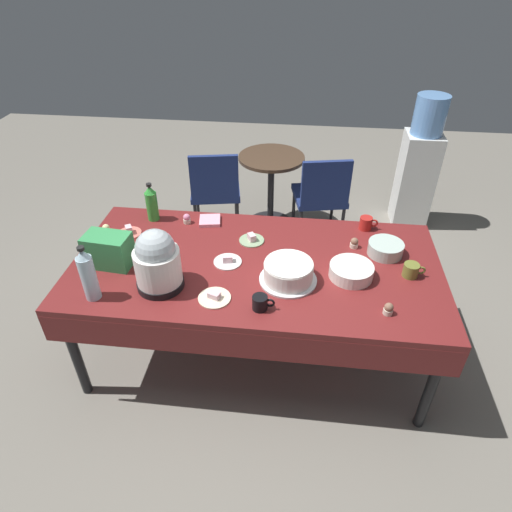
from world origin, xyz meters
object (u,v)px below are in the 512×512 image
object	(u,v)px
maroon_chair_left	(215,187)
soda_bottle_water	(88,275)
maroon_chair_right	(321,193)
dessert_plate_coral	(129,232)
cupcake_mint	(106,229)
cupcake_berry	(354,243)
soda_bottle_lime_soda	(152,203)
glass_salad_bowl	(385,248)
coffee_mug_red	(366,223)
potluck_table	(256,271)
slow_cooker	(157,261)
coffee_mug_black	(260,303)
ceramic_snack_bowl	(351,271)
dessert_plate_charcoal	(159,245)
cupcake_rose	(388,309)
soda_carton	(109,250)
round_cafe_table	(271,179)
dessert_plate_white	(228,261)
coffee_mug_olive	(411,270)
dessert_plate_sage	(252,239)
cupcake_cocoa	(187,219)
frosted_layer_cake	(288,272)
water_cooler	(418,166)
dessert_plate_cream	(214,297)

from	to	relation	value
maroon_chair_left	soda_bottle_water	bearing A→B (deg)	-99.38
soda_bottle_water	maroon_chair_right	world-z (taller)	soda_bottle_water
dessert_plate_coral	cupcake_mint	distance (m)	0.15
cupcake_berry	soda_bottle_lime_soda	xyz separation A→B (m)	(-1.35, 0.19, 0.09)
glass_salad_bowl	coffee_mug_red	bearing A→B (deg)	108.68
soda_bottle_water	potluck_table	bearing A→B (deg)	25.92
glass_salad_bowl	slow_cooker	bearing A→B (deg)	-160.37
glass_salad_bowl	coffee_mug_black	world-z (taller)	coffee_mug_black
ceramic_snack_bowl	dessert_plate_charcoal	world-z (taller)	ceramic_snack_bowl
cupcake_rose	soda_carton	size ratio (longest dim) A/B	0.26
potluck_table	round_cafe_table	size ratio (longest dim) A/B	3.06
dessert_plate_white	soda_bottle_lime_soda	distance (m)	0.74
dessert_plate_white	coffee_mug_olive	size ratio (longest dim) A/B	1.33
potluck_table	slow_cooker	xyz separation A→B (m)	(-0.50, -0.27, 0.23)
cupcake_berry	coffee_mug_black	xyz separation A→B (m)	(-0.52, -0.63, 0.01)
soda_bottle_lime_soda	cupcake_rose	bearing A→B (deg)	-27.53
glass_salad_bowl	dessert_plate_sage	size ratio (longest dim) A/B	1.33
slow_cooker	cupcake_cocoa	world-z (taller)	slow_cooker
dessert_plate_white	coffee_mug_black	xyz separation A→B (m)	(0.24, -0.38, 0.03)
frosted_layer_cake	water_cooler	world-z (taller)	water_cooler
frosted_layer_cake	dessert_plate_white	xyz separation A→B (m)	(-0.37, 0.13, -0.05)
soda_bottle_lime_soda	maroon_chair_right	size ratio (longest dim) A/B	0.32
potluck_table	dessert_plate_white	size ratio (longest dim) A/B	13.04
dessert_plate_coral	cupcake_mint	world-z (taller)	cupcake_mint
soda_bottle_water	water_cooler	size ratio (longest dim) A/B	0.27
dessert_plate_charcoal	maroon_chair_left	bearing A→B (deg)	86.15
dessert_plate_sage	potluck_table	bearing A→B (deg)	-76.56
round_cafe_table	water_cooler	xyz separation A→B (m)	(1.35, 0.23, 0.09)
ceramic_snack_bowl	soda_carton	world-z (taller)	soda_carton
dessert_plate_coral	round_cafe_table	world-z (taller)	dessert_plate_coral
cupcake_cocoa	soda_carton	bearing A→B (deg)	-123.51
slow_cooker	cupcake_cocoa	distance (m)	0.68
frosted_layer_cake	coffee_mug_red	world-z (taller)	frosted_layer_cake
glass_salad_bowl	cupcake_rose	distance (m)	0.54
potluck_table	slow_cooker	bearing A→B (deg)	-151.53
dessert_plate_charcoal	dessert_plate_sage	xyz separation A→B (m)	(0.57, 0.14, -0.00)
dessert_plate_sage	soda_bottle_water	bearing A→B (deg)	-140.91
potluck_table	soda_carton	size ratio (longest dim) A/B	8.46
cupcake_mint	coffee_mug_black	bearing A→B (deg)	-29.08
slow_cooker	coffee_mug_red	world-z (taller)	slow_cooker
ceramic_snack_bowl	dessert_plate_cream	size ratio (longest dim) A/B	1.41
dessert_plate_coral	cupcake_cocoa	distance (m)	0.39
dessert_plate_white	soda_carton	world-z (taller)	soda_carton
frosted_layer_cake	soda_carton	size ratio (longest dim) A/B	1.26
frosted_layer_cake	dessert_plate_cream	bearing A→B (deg)	-152.51
cupcake_mint	water_cooler	world-z (taller)	water_cooler
potluck_table	glass_salad_bowl	size ratio (longest dim) A/B	10.26
ceramic_snack_bowl	cupcake_mint	bearing A→B (deg)	170.15
dessert_plate_cream	water_cooler	distance (m)	2.68
frosted_layer_cake	coffee_mug_black	xyz separation A→B (m)	(-0.13, -0.25, -0.02)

